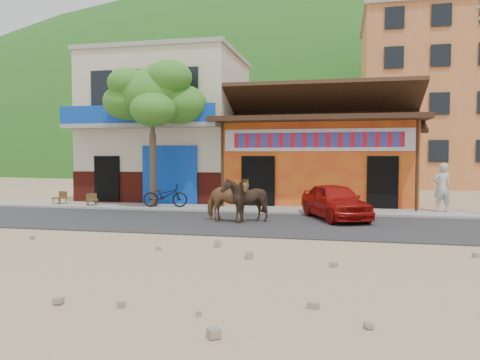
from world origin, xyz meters
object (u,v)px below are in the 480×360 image
Objects in this scene: scooter at (165,195)px; tree at (153,134)px; pedestrian at (442,187)px; red_car at (335,201)px; cow_dark at (245,200)px; cow_tan at (228,200)px; cafe_chair_left at (59,192)px; cafe_chair_right at (92,194)px.

tree is at bearing 61.51° from scooter.
scooter is 0.99× the size of pedestrian.
pedestrian is at bearing -96.67° from scooter.
cow_dark is at bearing -176.04° from red_car.
pedestrian reaches higher than scooter.
red_car is at bearing -52.67° from cow_tan.
red_car is 11.95m from cafe_chair_left.
cafe_chair_left is at bearing 147.20° from red_car.
scooter is (0.60, -0.20, -2.52)m from tree.
cafe_chair_left is at bearing 76.59° from scooter.
cafe_chair_right is (-6.62, 3.00, -0.18)m from cow_tan.
red_car is 1.98× the size of pedestrian.
cow_dark is (4.56, -3.28, -2.35)m from tree.
cow_tan is at bearing -63.42° from cafe_chair_right.
cow_tan is at bearing -5.57° from cafe_chair_left.
tree is 3.47× the size of cow_tan.
cow_dark is at bearing -4.44° from cafe_chair_left.
cow_tan is 8.23m from pedestrian.
cafe_chair_right is at bearing 147.42° from red_car.
cow_dark is at bearing 16.42° from pedestrian.
pedestrian reaches higher than cafe_chair_right.
tree is 3.31× the size of scooter.
cow_tan reaches higher than cafe_chair_left.
scooter is (-3.37, 3.06, -0.18)m from cow_tan.
cow_dark is at bearing -138.45° from scooter.
cafe_chair_left is at bearing 130.86° from cafe_chair_right.
pedestrian reaches higher than cow_dark.
cow_tan is at bearing -90.46° from cow_dark.
red_car is at bearing -13.44° from tree.
tree is at bearing 15.24° from cafe_chair_left.
cow_tan is 0.48× the size of red_car.
red_car is 4.52m from pedestrian.
pedestrian reaches higher than red_car.
scooter reaches higher than cafe_chair_right.
cafe_chair_right is at bearing -9.87° from pedestrian.
tree reaches higher than cafe_chair_right.
tree is 6.42× the size of cafe_chair_right.
scooter is at bearing 13.10° from cafe_chair_left.
red_car is at bearing -113.51° from scooter.
cafe_chair_right is at bearing 79.59° from cow_tan.
scooter is 10.71m from pedestrian.
cow_dark reaches higher than cow_tan.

